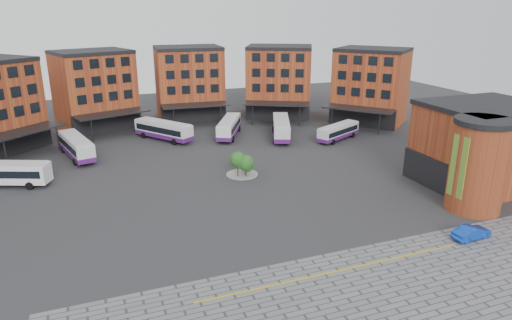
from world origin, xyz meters
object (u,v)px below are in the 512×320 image
object	(u,v)px
tree_island	(243,163)
blue_car	(471,232)
bus_c	(163,130)
bus_f	(338,132)
bus_e	(281,128)
bus_b	(76,146)
bus_d	(229,127)
bus_a	(5,172)

from	to	relation	value
tree_island	blue_car	size ratio (longest dim) A/B	1.05
bus_c	bus_f	bearing A→B (deg)	-55.61
bus_e	blue_car	distance (m)	41.10
tree_island	blue_car	distance (m)	29.37
bus_b	bus_e	distance (m)	34.00
bus_b	bus_e	size ratio (longest dim) A/B	0.99
bus_c	bus_d	bearing A→B (deg)	-43.97
tree_island	bus_e	distance (m)	20.46
bus_c	blue_car	xyz separation A→B (m)	(22.47, -46.92, -1.08)
bus_d	bus_f	world-z (taller)	bus_d
tree_island	bus_b	xyz separation A→B (m)	(-21.28, 16.92, -0.13)
bus_a	bus_c	xyz separation A→B (m)	(22.82, 14.50, -0.09)
bus_a	blue_car	bearing A→B (deg)	-103.60
bus_b	bus_e	bearing A→B (deg)	-15.60
bus_d	bus_e	xyz separation A→B (m)	(8.35, -4.12, 0.09)
bus_a	bus_c	distance (m)	27.04
bus_a	blue_car	distance (m)	55.71
bus_c	bus_d	xyz separation A→B (m)	(11.39, -1.81, -0.05)
blue_car	bus_b	bearing A→B (deg)	36.39
bus_f	bus_b	bearing A→B (deg)	-123.84
bus_b	bus_c	world-z (taller)	bus_c
bus_b	blue_car	distance (m)	55.71
bus_a	blue_car	xyz separation A→B (m)	(45.29, -32.41, -1.17)
bus_c	bus_a	bearing A→B (deg)	177.49
bus_e	bus_f	xyz separation A→B (m)	(8.76, -4.82, -0.33)
bus_c	bus_f	world-z (taller)	bus_c
bus_a	bus_d	distance (m)	36.49
bus_a	bus_e	size ratio (longest dim) A/B	0.93
bus_c	blue_car	distance (m)	52.03
bus_b	bus_c	distance (m)	15.11
bus_c	bus_d	size ratio (longest dim) A/B	0.99
bus_c	bus_f	size ratio (longest dim) A/B	1.14
bus_c	bus_e	bearing A→B (deg)	-51.66
bus_c	blue_car	bearing A→B (deg)	-99.36
tree_island	bus_e	size ratio (longest dim) A/B	0.37
tree_island	bus_f	size ratio (longest dim) A/B	0.45
bus_c	blue_car	world-z (taller)	bus_c
bus_f	blue_car	xyz separation A→B (m)	(-6.02, -36.17, -0.79)
bus_b	bus_c	bearing A→B (deg)	5.36
bus_e	blue_car	bearing A→B (deg)	-64.30
blue_car	bus_a	bearing A→B (deg)	49.56
bus_e	bus_f	size ratio (longest dim) A/B	1.24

